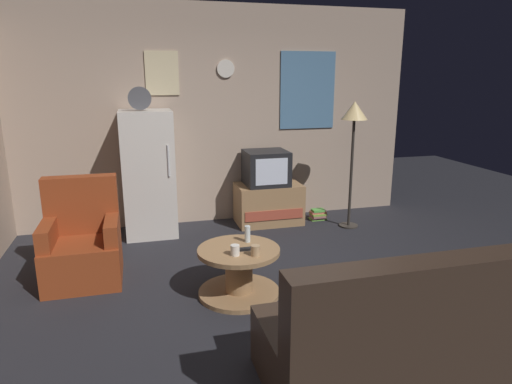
{
  "coord_description": "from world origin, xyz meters",
  "views": [
    {
      "loc": [
        -1.02,
        -3.34,
        1.89
      ],
      "look_at": [
        0.11,
        0.9,
        0.75
      ],
      "focal_mm": 31.54,
      "sensor_mm": 36.0,
      "label": 1
    }
  ],
  "objects_px": {
    "mug_ceramic_white": "(235,250)",
    "book_stack": "(318,215)",
    "remote_control": "(244,249)",
    "crt_tv": "(266,168)",
    "armchair": "(83,245)",
    "tv_stand": "(268,204)",
    "mug_ceramic_tan": "(255,251)",
    "wine_glass": "(247,234)",
    "coffee_table": "(239,272)",
    "standing_lamp": "(354,121)",
    "couch": "(402,337)",
    "fridge": "(149,173)"
  },
  "relations": [
    {
      "from": "mug_ceramic_white",
      "to": "armchair",
      "type": "xyz_separation_m",
      "value": [
        -1.29,
        0.85,
        -0.14
      ]
    },
    {
      "from": "coffee_table",
      "to": "armchair",
      "type": "relative_size",
      "value": 0.75
    },
    {
      "from": "coffee_table",
      "to": "couch",
      "type": "height_order",
      "value": "couch"
    },
    {
      "from": "remote_control",
      "to": "armchair",
      "type": "distance_m",
      "value": 1.59
    },
    {
      "from": "crt_tv",
      "to": "mug_ceramic_white",
      "type": "relative_size",
      "value": 6.0
    },
    {
      "from": "remote_control",
      "to": "book_stack",
      "type": "distance_m",
      "value": 2.41
    },
    {
      "from": "mug_ceramic_white",
      "to": "coffee_table",
      "type": "bearing_deg",
      "value": 65.82
    },
    {
      "from": "crt_tv",
      "to": "coffee_table",
      "type": "relative_size",
      "value": 0.75
    },
    {
      "from": "mug_ceramic_white",
      "to": "book_stack",
      "type": "xyz_separation_m",
      "value": [
        1.57,
        1.96,
        -0.41
      ]
    },
    {
      "from": "crt_tv",
      "to": "standing_lamp",
      "type": "xyz_separation_m",
      "value": [
        0.99,
        -0.41,
        0.62
      ]
    },
    {
      "from": "tv_stand",
      "to": "fridge",
      "type": "bearing_deg",
      "value": -179.15
    },
    {
      "from": "wine_glass",
      "to": "mug_ceramic_tan",
      "type": "relative_size",
      "value": 1.67
    },
    {
      "from": "mug_ceramic_white",
      "to": "mug_ceramic_tan",
      "type": "bearing_deg",
      "value": -17.8
    },
    {
      "from": "coffee_table",
      "to": "crt_tv",
      "type": "bearing_deg",
      "value": 67.15
    },
    {
      "from": "fridge",
      "to": "coffee_table",
      "type": "relative_size",
      "value": 2.46
    },
    {
      "from": "coffee_table",
      "to": "tv_stand",
      "type": "bearing_deg",
      "value": 66.23
    },
    {
      "from": "fridge",
      "to": "standing_lamp",
      "type": "bearing_deg",
      "value": -9.02
    },
    {
      "from": "fridge",
      "to": "remote_control",
      "type": "xyz_separation_m",
      "value": [
        0.72,
        -1.91,
        -0.31
      ]
    },
    {
      "from": "standing_lamp",
      "to": "remote_control",
      "type": "bearing_deg",
      "value": -139.09
    },
    {
      "from": "crt_tv",
      "to": "tv_stand",
      "type": "bearing_deg",
      "value": 1.52
    },
    {
      "from": "fridge",
      "to": "armchair",
      "type": "bearing_deg",
      "value": -120.29
    },
    {
      "from": "standing_lamp",
      "to": "book_stack",
      "type": "bearing_deg",
      "value": 127.54
    },
    {
      "from": "wine_glass",
      "to": "mug_ceramic_white",
      "type": "xyz_separation_m",
      "value": [
        -0.18,
        -0.28,
        -0.03
      ]
    },
    {
      "from": "book_stack",
      "to": "armchair",
      "type": "bearing_deg",
      "value": -158.73
    },
    {
      "from": "book_stack",
      "to": "crt_tv",
      "type": "bearing_deg",
      "value": 175.71
    },
    {
      "from": "wine_glass",
      "to": "remote_control",
      "type": "xyz_separation_m",
      "value": [
        -0.08,
        -0.19,
        -0.06
      ]
    },
    {
      "from": "remote_control",
      "to": "book_stack",
      "type": "relative_size",
      "value": 0.7
    },
    {
      "from": "remote_control",
      "to": "standing_lamp",
      "type": "bearing_deg",
      "value": 40.5
    },
    {
      "from": "remote_control",
      "to": "mug_ceramic_white",
      "type": "bearing_deg",
      "value": -139.61
    },
    {
      "from": "book_stack",
      "to": "tv_stand",
      "type": "bearing_deg",
      "value": 175.41
    },
    {
      "from": "coffee_table",
      "to": "couch",
      "type": "bearing_deg",
      "value": -62.81
    },
    {
      "from": "crt_tv",
      "to": "wine_glass",
      "type": "xyz_separation_m",
      "value": [
        -0.68,
        -1.74,
        -0.23
      ]
    },
    {
      "from": "coffee_table",
      "to": "mug_ceramic_tan",
      "type": "distance_m",
      "value": 0.34
    },
    {
      "from": "armchair",
      "to": "remote_control",
      "type": "bearing_deg",
      "value": -28.82
    },
    {
      "from": "standing_lamp",
      "to": "coffee_table",
      "type": "xyz_separation_m",
      "value": [
        -1.78,
        -1.46,
        -1.14
      ]
    },
    {
      "from": "book_stack",
      "to": "standing_lamp",
      "type": "bearing_deg",
      "value": -52.46
    },
    {
      "from": "remote_control",
      "to": "armchair",
      "type": "xyz_separation_m",
      "value": [
        -1.39,
        0.76,
        -0.11
      ]
    },
    {
      "from": "fridge",
      "to": "mug_ceramic_white",
      "type": "bearing_deg",
      "value": -72.73
    },
    {
      "from": "armchair",
      "to": "couch",
      "type": "height_order",
      "value": "armchair"
    },
    {
      "from": "mug_ceramic_white",
      "to": "armchair",
      "type": "height_order",
      "value": "armchair"
    },
    {
      "from": "tv_stand",
      "to": "mug_ceramic_tan",
      "type": "relative_size",
      "value": 9.33
    },
    {
      "from": "coffee_table",
      "to": "remote_control",
      "type": "xyz_separation_m",
      "value": [
        0.04,
        -0.05,
        0.23
      ]
    },
    {
      "from": "tv_stand",
      "to": "wine_glass",
      "type": "xyz_separation_m",
      "value": [
        -0.71,
        -1.74,
        0.25
      ]
    },
    {
      "from": "standing_lamp",
      "to": "armchair",
      "type": "distance_m",
      "value": 3.38
    },
    {
      "from": "coffee_table",
      "to": "armchair",
      "type": "distance_m",
      "value": 1.53
    },
    {
      "from": "mug_ceramic_tan",
      "to": "armchair",
      "type": "distance_m",
      "value": 1.71
    },
    {
      "from": "book_stack",
      "to": "wine_glass",
      "type": "bearing_deg",
      "value": -129.68
    },
    {
      "from": "fridge",
      "to": "mug_ceramic_tan",
      "type": "xyz_separation_m",
      "value": [
        0.78,
        -2.04,
        -0.27
      ]
    },
    {
      "from": "crt_tv",
      "to": "mug_ceramic_tan",
      "type": "relative_size",
      "value": 6.0
    },
    {
      "from": "tv_stand",
      "to": "wine_glass",
      "type": "height_order",
      "value": "wine_glass"
    }
  ]
}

